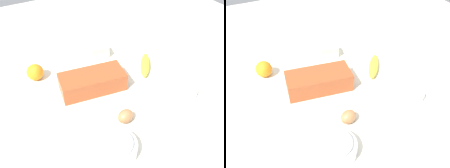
{
  "view_description": "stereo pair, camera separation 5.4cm",
  "coord_description": "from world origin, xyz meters",
  "views": [
    {
      "loc": [
        0.4,
        0.69,
        0.71
      ],
      "look_at": [
        0.0,
        0.0,
        0.04
      ],
      "focal_mm": 38.98,
      "sensor_mm": 36.0,
      "label": 1
    },
    {
      "loc": [
        0.36,
        0.72,
        0.71
      ],
      "look_at": [
        0.0,
        0.0,
        0.04
      ],
      "focal_mm": 38.98,
      "sensor_mm": 36.0,
      "label": 2
    }
  ],
  "objects": [
    {
      "name": "loaf_pan",
      "position": [
        0.07,
        -0.06,
        0.04
      ],
      "size": [
        0.3,
        0.17,
        0.08
      ],
      "rotation": [
        0.0,
        0.0,
        -0.16
      ],
      "color": "#9E4723",
      "rests_on": "ground_plane"
    },
    {
      "name": "ground_plane",
      "position": [
        0.0,
        0.0,
        -0.01
      ],
      "size": [
        2.4,
        2.4,
        0.02
      ],
      "primitive_type": "cube",
      "color": "silver"
    },
    {
      "name": "egg_near_butter",
      "position": [
        0.04,
        0.17,
        0.03
      ],
      "size": [
        0.08,
        0.07,
        0.05
      ],
      "primitive_type": "ellipsoid",
      "rotation": [
        0.0,
        1.57,
        0.24
      ],
      "color": "#AB7345",
      "rests_on": "ground_plane"
    },
    {
      "name": "butter_block",
      "position": [
        -0.08,
        -0.27,
        0.03
      ],
      "size": [
        0.1,
        0.08,
        0.06
      ],
      "primitive_type": "cube",
      "rotation": [
        0.0,
        0.0,
        -0.22
      ],
      "color": "#F4EDB2",
      "rests_on": "ground_plane"
    },
    {
      "name": "banana",
      "position": [
        -0.23,
        -0.07,
        0.02
      ],
      "size": [
        0.15,
        0.18,
        0.04
      ],
      "primitive_type": "ellipsoid",
      "rotation": [
        0.0,
        0.0,
        0.91
      ],
      "color": "yellow",
      "rests_on": "ground_plane"
    },
    {
      "name": "orange_fruit",
      "position": [
        0.26,
        -0.25,
        0.04
      ],
      "size": [
        0.08,
        0.08,
        0.08
      ],
      "primitive_type": "sphere",
      "color": "orange",
      "rests_on": "ground_plane"
    },
    {
      "name": "flour_bowl",
      "position": [
        0.15,
        0.28,
        0.03
      ],
      "size": [
        0.15,
        0.15,
        0.08
      ],
      "color": "white",
      "rests_on": "ground_plane"
    },
    {
      "name": "sugar_bowl",
      "position": [
        -0.25,
        0.16,
        0.03
      ],
      "size": [
        0.14,
        0.14,
        0.06
      ],
      "color": "white",
      "rests_on": "ground_plane"
    }
  ]
}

